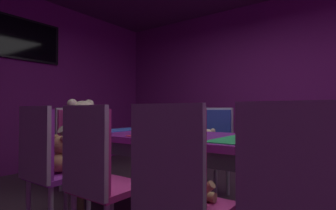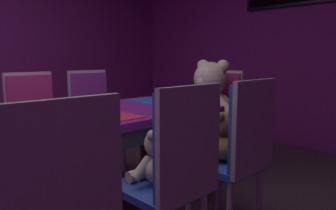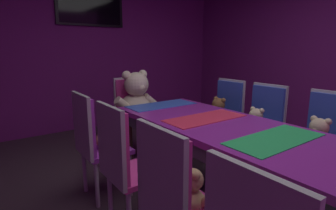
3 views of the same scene
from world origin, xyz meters
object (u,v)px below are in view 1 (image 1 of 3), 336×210
at_px(wall_tv, 24,39).
at_px(chair_left_1, 175,184).
at_px(chair_right_2, 214,141).
at_px(throne_chair, 74,139).
at_px(chair_left_2, 94,167).
at_px(teddy_left_0, 307,200).
at_px(chair_right_1, 270,145).
at_px(teddy_left_1, 190,183).
at_px(chair_left_3, 44,158).
at_px(teddy_left_3, 62,156).
at_px(teddy_right_3, 168,139).
at_px(teddy_right_0, 334,153).
at_px(teddy_right_2, 208,144).
at_px(chair_left_0, 300,210).
at_px(king_teddy_bear, 83,129).
at_px(chair_right_0, 335,150).
at_px(teddy_right_1, 266,147).
at_px(chair_right_3, 175,138).
at_px(banquet_table, 203,147).

bearing_deg(wall_tv, chair_left_1, -104.22).
relative_size(chair_right_2, wall_tv, 0.88).
bearing_deg(throne_chair, chair_left_2, -30.15).
height_order(teddy_left_0, chair_right_1, chair_right_1).
bearing_deg(teddy_left_1, chair_left_3, 96.89).
bearing_deg(teddy_left_1, chair_left_2, 102.32).
bearing_deg(teddy_left_3, teddy_right_3, -0.53).
height_order(chair_left_3, teddy_right_0, chair_left_3).
distance_m(chair_left_2, wall_tv, 3.28).
height_order(teddy_left_3, throne_chair, throne_chair).
bearing_deg(teddy_left_1, teddy_right_2, 24.09).
bearing_deg(chair_left_0, chair_left_3, 89.80).
xyz_separation_m(chair_left_1, throne_chair, (0.87, 2.10, 0.00)).
xyz_separation_m(teddy_right_3, wall_tv, (-0.70, 2.24, 1.45)).
height_order(king_teddy_bear, wall_tv, wall_tv).
height_order(chair_left_0, chair_right_2, same).
relative_size(chair_left_1, chair_right_0, 1.00).
distance_m(teddy_right_1, throne_chair, 2.21).
distance_m(chair_right_2, throne_chair, 1.69).
bearing_deg(teddy_right_3, chair_right_2, 104.23).
bearing_deg(throne_chair, chair_right_1, 22.70).
relative_size(teddy_left_0, teddy_right_3, 0.98).
xyz_separation_m(chair_left_1, chair_left_2, (0.01, 0.62, 0.00)).
relative_size(teddy_left_0, teddy_right_2, 1.07).
bearing_deg(chair_left_1, chair_left_3, 90.12).
xyz_separation_m(chair_right_1, teddy_right_1, (-0.15, -0.00, -0.00)).
bearing_deg(king_teddy_bear, wall_tv, 180.00).
xyz_separation_m(teddy_left_3, chair_right_3, (1.58, -0.01, 0.01)).
bearing_deg(chair_left_2, banquet_table, -19.20).
xyz_separation_m(chair_left_2, chair_left_3, (-0.01, 0.58, 0.00)).
distance_m(teddy_right_1, chair_right_3, 1.18).
bearing_deg(chair_left_0, wall_tv, 77.57).
bearing_deg(teddy_left_0, chair_right_1, 19.31).
relative_size(teddy_left_3, king_teddy_bear, 0.48).
height_order(chair_left_2, chair_right_0, same).
relative_size(teddy_right_0, teddy_right_1, 0.93).
bearing_deg(wall_tv, chair_right_3, -69.25).
height_order(chair_left_1, throne_chair, same).
xyz_separation_m(chair_left_1, teddy_left_1, (0.14, -0.00, -0.03)).
bearing_deg(chair_right_3, teddy_right_2, 74.40).
xyz_separation_m(chair_right_1, king_teddy_bear, (-0.87, 1.92, 0.13)).
height_order(chair_left_2, throne_chair, same).
distance_m(chair_right_0, wall_tv, 4.32).
xyz_separation_m(chair_left_1, teddy_right_0, (1.60, -0.55, -0.01)).
relative_size(teddy_left_0, wall_tv, 0.30).
relative_size(chair_left_1, teddy_left_1, 3.61).
xyz_separation_m(chair_right_0, teddy_right_1, (-0.15, 0.56, -0.00)).
bearing_deg(chair_left_1, teddy_right_1, 0.39).
height_order(chair_right_1, throne_chair, same).
bearing_deg(teddy_right_1, teddy_right_3, -88.81).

